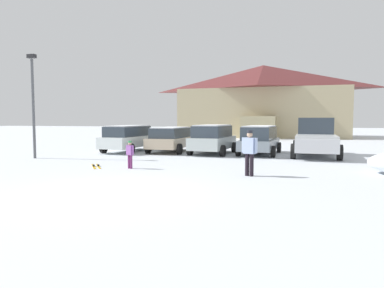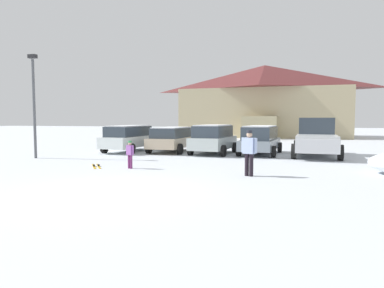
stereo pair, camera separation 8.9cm
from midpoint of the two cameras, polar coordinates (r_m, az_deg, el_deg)
name	(u,v)px [view 2 (the right image)]	position (r m, az deg, el deg)	size (l,w,h in m)	color
ground	(114,192)	(10.02, -12.68, -7.85)	(160.00, 160.00, 0.00)	silver
ski_lodge	(264,100)	(42.38, 12.01, 7.11)	(19.39, 11.74, 8.52)	tan
parked_white_suv	(129,137)	(22.20, -10.31, 1.08)	(2.26, 4.76, 1.67)	white
parked_beige_suv	(172,138)	(21.53, -3.29, 0.93)	(2.30, 4.28, 1.57)	tan
parked_silver_wagon	(213,138)	(20.41, 3.71, 0.95)	(2.48, 4.27, 1.74)	#B2BDBC
parked_grey_wagon	(260,139)	(20.50, 11.43, 0.83)	(2.43, 4.78, 1.69)	gray
pickup_truck	(316,138)	(20.38, 20.13, 0.88)	(2.71, 5.46, 2.15)	silver
skier_adult_in_blue_parka	(249,150)	(12.57, 9.71, -1.04)	(0.59, 0.37, 1.67)	black
skier_child_in_purple_jacket	(130,153)	(14.55, -10.13, -1.47)	(0.41, 0.25, 1.16)	#6B2A5E
pair_of_skis	(96,166)	(15.56, -15.51, -3.56)	(1.17, 1.48, 0.08)	#EBAD11
lamp_post	(34,100)	(19.90, -24.73, 6.64)	(0.44, 0.24, 5.43)	#515459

